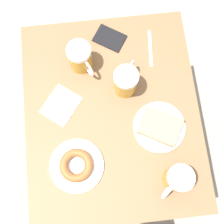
% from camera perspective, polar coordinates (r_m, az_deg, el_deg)
% --- Properties ---
extents(ground_plane, '(8.00, 8.00, 0.00)m').
position_cam_1_polar(ground_plane, '(1.95, 0.00, -5.45)').
color(ground_plane, gray).
extents(table, '(0.70, 0.85, 0.72)m').
position_cam_1_polar(table, '(1.32, 0.00, -1.03)').
color(table, brown).
rests_on(table, ground_plane).
extents(plate_with_cake, '(0.21, 0.21, 0.04)m').
position_cam_1_polar(plate_with_cake, '(1.23, 8.69, -2.63)').
color(plate_with_cake, silver).
rests_on(plate_with_cake, table).
extents(plate_with_donut, '(0.21, 0.21, 0.04)m').
position_cam_1_polar(plate_with_donut, '(1.20, -6.52, -9.69)').
color(plate_with_donut, silver).
rests_on(plate_with_donut, table).
extents(beer_mug_left, '(0.10, 0.13, 0.13)m').
position_cam_1_polar(beer_mug_left, '(1.26, -5.79, 9.87)').
color(beer_mug_left, '#C68C23').
rests_on(beer_mug_left, table).
extents(beer_mug_center, '(0.09, 0.13, 0.13)m').
position_cam_1_polar(beer_mug_center, '(1.22, 2.55, 5.65)').
color(beer_mug_center, '#C68C23').
rests_on(beer_mug_center, table).
extents(beer_mug_right, '(0.12, 0.11, 0.13)m').
position_cam_1_polar(beer_mug_right, '(1.17, 11.83, -11.90)').
color(beer_mug_right, '#C68C23').
rests_on(beer_mug_right, table).
extents(napkin_folded, '(0.18, 0.18, 0.00)m').
position_cam_1_polar(napkin_folded, '(1.27, -9.31, 1.24)').
color(napkin_folded, white).
rests_on(napkin_folded, table).
extents(fork, '(0.03, 0.16, 0.00)m').
position_cam_1_polar(fork, '(1.35, 7.02, 11.45)').
color(fork, silver).
rests_on(fork, table).
extents(passport_near_edge, '(0.15, 0.14, 0.01)m').
position_cam_1_polar(passport_near_edge, '(1.36, -0.44, 13.33)').
color(passport_near_edge, black).
rests_on(passport_near_edge, table).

